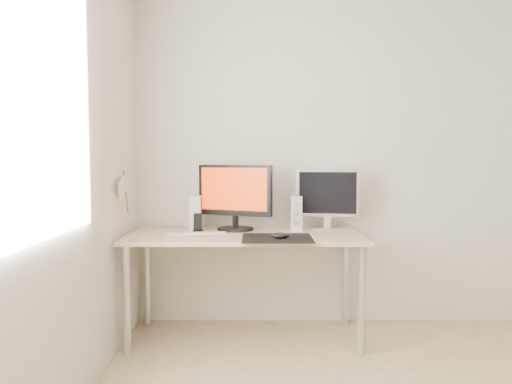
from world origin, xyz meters
name	(u,v)px	position (x,y,z in m)	size (l,w,h in m)	color
wall_back	(370,157)	(0.00, 1.75, 1.25)	(3.50, 3.50, 0.00)	silver
wall_left	(32,157)	(-1.75, 0.00, 1.25)	(3.50, 3.50, 0.00)	silver
window_pane	(33,94)	(-1.74, 0.00, 1.50)	(1.30, 1.30, 0.00)	white
mousepad	(277,238)	(-0.72, 1.18, 0.73)	(0.45, 0.40, 0.00)	black
mouse	(281,235)	(-0.70, 1.15, 0.75)	(0.11, 0.06, 0.04)	black
desk	(245,245)	(-0.93, 1.38, 0.65)	(1.60, 0.70, 0.73)	#D1B587
main_monitor	(235,195)	(-1.01, 1.53, 0.98)	(0.53, 0.34, 0.47)	black
second_monitor	(328,196)	(-0.34, 1.59, 0.97)	(0.45, 0.19, 0.43)	#BCBCBF
speaker_left	(195,213)	(-1.29, 1.53, 0.85)	(0.08, 0.09, 0.25)	silver
speaker_right	(296,213)	(-0.57, 1.52, 0.85)	(0.08, 0.09, 0.25)	silver
keyboard	(196,234)	(-1.26, 1.30, 0.74)	(0.43, 0.19, 0.02)	#B0B0B2
phone_dock	(198,226)	(-1.26, 1.44, 0.77)	(0.07, 0.06, 0.13)	black
pennant	(123,188)	(-1.72, 1.24, 1.05)	(0.01, 0.23, 0.29)	#A57F54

